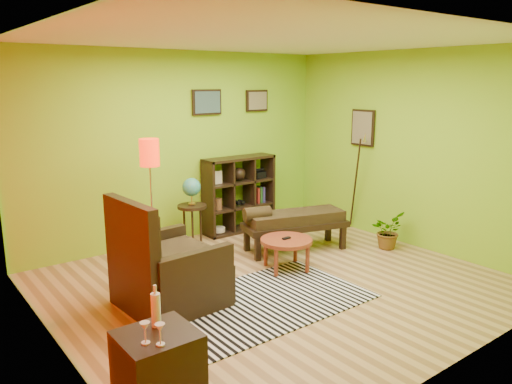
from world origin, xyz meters
TOP-DOWN VIEW (x-y plane):
  - ground at (0.00, 0.00)m, footprint 5.00×5.00m
  - room_shell at (-0.09, 0.01)m, footprint 5.04×4.54m
  - zebra_rug at (-0.49, -0.28)m, footprint 2.37×1.42m
  - coffee_table at (0.39, 0.29)m, footprint 0.66×0.66m
  - armchair at (-1.32, 0.27)m, footprint 1.06×1.07m
  - side_cabinet at (-2.20, -1.31)m, footprint 0.54×0.49m
  - floor_lamp at (-0.93, 1.36)m, footprint 0.25×0.25m
  - globe_table at (-0.11, 1.78)m, footprint 0.42×0.42m
  - cube_shelf at (0.91, 2.03)m, footprint 1.20×0.35m
  - bench at (0.94, 0.79)m, footprint 1.57×0.92m
  - potted_plant at (2.09, 0.04)m, footprint 0.63×0.66m

SIDE VIEW (x-z plane):
  - ground at x=0.00m, z-range 0.00..0.00m
  - zebra_rug at x=-0.49m, z-range 0.00..0.01m
  - potted_plant at x=2.09m, z-range 0.00..0.41m
  - side_cabinet at x=-2.20m, z-range -0.15..0.80m
  - coffee_table at x=0.39m, z-range 0.14..0.56m
  - armchair at x=-1.32m, z-range -0.24..0.97m
  - bench at x=0.94m, z-range 0.10..0.78m
  - cube_shelf at x=0.91m, z-range 0.00..1.20m
  - globe_table at x=-0.11m, z-range 0.26..1.28m
  - floor_lamp at x=-0.93m, z-range 0.52..2.19m
  - room_shell at x=-0.09m, z-range 0.39..3.21m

